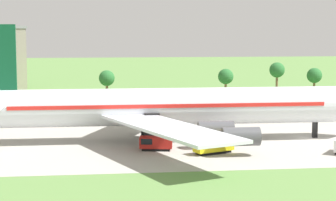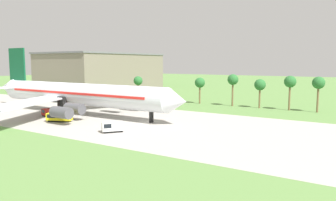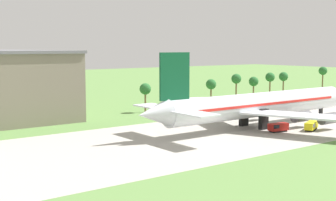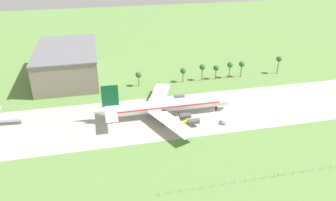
{
  "view_description": "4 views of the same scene",
  "coord_description": "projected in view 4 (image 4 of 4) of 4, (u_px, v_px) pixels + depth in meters",
  "views": [
    {
      "loc": [
        -35.93,
        -98.38,
        18.42
      ],
      "look_at": [
        -24.09,
        0.31,
        6.72
      ],
      "focal_mm": 65.0,
      "sensor_mm": 36.0,
      "label": 1
    },
    {
      "loc": [
        46.75,
        -63.6,
        14.52
      ],
      "look_at": [
        6.01,
        0.31,
        5.72
      ],
      "focal_mm": 35.0,
      "sensor_mm": 36.0,
      "label": 2
    },
    {
      "loc": [
        -114.72,
        -80.32,
        20.38
      ],
      "look_at": [
        -54.19,
        0.31,
        8.78
      ],
      "focal_mm": 50.0,
      "sensor_mm": 36.0,
      "label": 3
    },
    {
      "loc": [
        -56.48,
        -140.65,
        80.39
      ],
      "look_at": [
        -23.29,
        5.0,
        6.0
      ],
      "focal_mm": 35.0,
      "sensor_mm": 36.0,
      "label": 4
    }
  ],
  "objects": [
    {
      "name": "ground_plane",
      "position": [
        214.0,
        111.0,
        169.82
      ],
      "size": [
        600.0,
        600.0,
        0.0
      ],
      "primitive_type": "plane",
      "color": "#5B8442"
    },
    {
      "name": "taxiway_strip",
      "position": [
        214.0,
        111.0,
        169.82
      ],
      "size": [
        320.0,
        44.0,
        0.02
      ],
      "color": "#A8A399",
      "rests_on": "ground_plane"
    },
    {
      "name": "jet_airliner",
      "position": [
        166.0,
        106.0,
        162.52
      ],
      "size": [
        72.75,
        59.97,
        19.19
      ],
      "color": "silver",
      "rests_on": "ground_plane"
    },
    {
      "name": "baggage_tug",
      "position": [
        185.0,
        123.0,
        155.96
      ],
      "size": [
        6.45,
        4.29,
        2.12
      ],
      "color": "black",
      "rests_on": "ground_plane"
    },
    {
      "name": "fuel_truck",
      "position": [
        225.0,
        121.0,
        157.93
      ],
      "size": [
        4.31,
        4.79,
        2.19
      ],
      "color": "black",
      "rests_on": "ground_plane"
    },
    {
      "name": "catering_van",
      "position": [
        166.0,
        122.0,
        157.36
      ],
      "size": [
        5.2,
        2.8,
        2.11
      ],
      "color": "black",
      "rests_on": "ground_plane"
    },
    {
      "name": "perimeter_fence",
      "position": [
        265.0,
        176.0,
        121.18
      ],
      "size": [
        80.1,
        0.1,
        2.1
      ],
      "color": "gray",
      "rests_on": "ground_plane"
    },
    {
      "name": "no_stopping_sign",
      "position": [
        278.0,
        175.0,
        122.12
      ],
      "size": [
        0.44,
        0.08,
        1.68
      ],
      "color": "gray",
      "rests_on": "ground_plane"
    },
    {
      "name": "terminal_building",
      "position": [
        67.0,
        63.0,
        206.17
      ],
      "size": [
        36.72,
        61.2,
        19.41
      ],
      "color": "slate",
      "rests_on": "ground_plane"
    },
    {
      "name": "palm_tree_row",
      "position": [
        214.0,
        67.0,
        203.79
      ],
      "size": [
        95.47,
        3.6,
        11.98
      ],
      "color": "brown",
      "rests_on": "ground_plane"
    }
  ]
}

